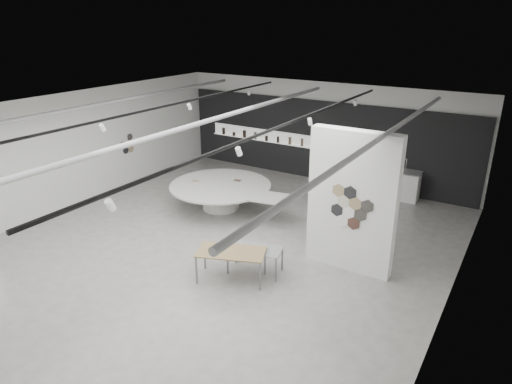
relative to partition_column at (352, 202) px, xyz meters
The scene contains 7 objects.
room 3.74m from the partition_column, 164.48° to the right, with size 12.02×14.02×3.82m.
back_wall_display 6.94m from the partition_column, 121.10° to the left, with size 11.80×0.27×3.10m.
partition_column is the anchor object (origin of this frame).
display_island 5.33m from the partition_column, 163.89° to the left, with size 4.71×3.93×0.86m.
sample_table_wood 3.20m from the partition_column, 136.93° to the right, with size 1.82×1.36×0.76m.
sample_table_stone 2.66m from the partition_column, 141.97° to the right, with size 1.45×0.96×0.68m.
kitchen_counter 5.68m from the partition_column, 94.48° to the left, with size 1.84×0.78×1.43m.
Camera 1 is at (6.94, -9.01, 6.03)m, focal length 32.00 mm.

